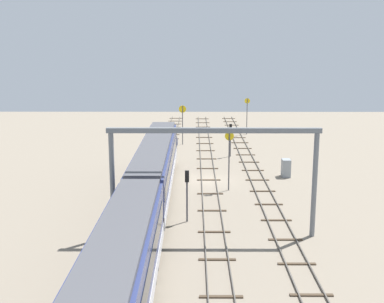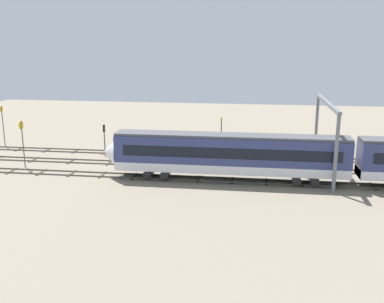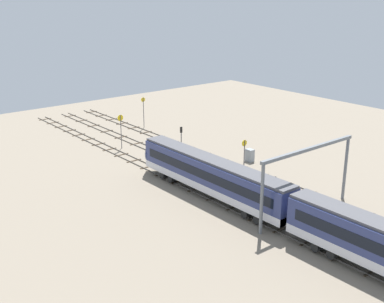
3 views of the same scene
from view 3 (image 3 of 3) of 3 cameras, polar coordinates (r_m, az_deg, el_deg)
name	(u,v)px [view 3 (image 3 of 3)]	position (r m, az deg, el deg)	size (l,w,h in m)	color
ground_plane	(215,177)	(66.60, 2.68, -2.92)	(108.05, 108.05, 0.00)	gray
track_near_foreground	(241,168)	(69.79, 5.74, -1.94)	(92.05, 2.40, 0.16)	#59544C
track_second_near	(215,176)	(66.58, 2.68, -2.87)	(92.05, 2.40, 0.16)	#59544C
track_with_train	(186,185)	(63.59, -0.67, -3.88)	(92.05, 2.40, 0.16)	#59544C
train	(289,209)	(51.52, 11.11, -6.55)	(50.40, 3.24, 4.80)	navy
overhead_gantry	(308,166)	(54.85, 13.27, -1.61)	(0.40, 14.90, 7.90)	slate
speed_sign_near_foreground	(121,126)	(78.30, -8.23, 2.89)	(0.14, 1.00, 5.45)	#4C4C51
speed_sign_mid_trackside	(143,109)	(90.07, -5.63, 4.93)	(0.14, 0.82, 5.61)	#4C4C51
speed_sign_far_trackside	(244,155)	(64.13, 6.04, -0.46)	(0.14, 0.84, 5.66)	#4C4C51
signal_light_trackside_approach	(181,136)	(75.76, -1.26, 1.85)	(0.31, 0.32, 4.07)	#4C4C51
signal_light_trackside_departure	(274,188)	(56.29, 9.46, -4.23)	(0.31, 0.32, 4.10)	#4C4C51
relay_cabinet	(250,155)	(72.66, 6.69, -0.44)	(1.19, 0.86, 1.86)	gray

